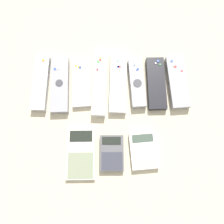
% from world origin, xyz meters
% --- Properties ---
extents(ground_plane, '(3.00, 3.00, 0.00)m').
position_xyz_m(ground_plane, '(0.00, 0.00, 0.00)').
color(ground_plane, '#B2A88E').
extents(remote_0, '(0.06, 0.19, 0.03)m').
position_xyz_m(remote_0, '(-0.23, 0.14, 0.01)').
color(remote_0, '#B7B7BC').
rests_on(remote_0, ground_plane).
extents(remote_1, '(0.06, 0.19, 0.03)m').
position_xyz_m(remote_1, '(-0.17, 0.13, 0.01)').
color(remote_1, gray).
rests_on(remote_1, ground_plane).
extents(remote_2, '(0.07, 0.16, 0.02)m').
position_xyz_m(remote_2, '(-0.10, 0.13, 0.01)').
color(remote_2, silver).
rests_on(remote_2, ground_plane).
extents(remote_3, '(0.06, 0.22, 0.03)m').
position_xyz_m(remote_3, '(-0.03, 0.13, 0.01)').
color(remote_3, white).
rests_on(remote_3, ground_plane).
extents(remote_4, '(0.07, 0.21, 0.02)m').
position_xyz_m(remote_4, '(0.03, 0.13, 0.01)').
color(remote_4, silver).
rests_on(remote_4, ground_plane).
extents(remote_5, '(0.05, 0.17, 0.03)m').
position_xyz_m(remote_5, '(0.09, 0.13, 0.01)').
color(remote_5, gray).
rests_on(remote_5, ground_plane).
extents(remote_6, '(0.06, 0.18, 0.02)m').
position_xyz_m(remote_6, '(0.16, 0.13, 0.01)').
color(remote_6, black).
rests_on(remote_6, ground_plane).
extents(remote_7, '(0.07, 0.18, 0.03)m').
position_xyz_m(remote_7, '(0.23, 0.13, 0.01)').
color(remote_7, gray).
rests_on(remote_7, ground_plane).
extents(calculator_0, '(0.09, 0.16, 0.01)m').
position_xyz_m(calculator_0, '(-0.10, -0.10, 0.01)').
color(calculator_0, beige).
rests_on(calculator_0, ground_plane).
extents(calculator_1, '(0.08, 0.11, 0.02)m').
position_xyz_m(calculator_1, '(0.00, -0.10, 0.01)').
color(calculator_1, '#4C4C51').
rests_on(calculator_1, ground_plane).
extents(calculator_2, '(0.09, 0.12, 0.02)m').
position_xyz_m(calculator_2, '(0.10, -0.10, 0.01)').
color(calculator_2, silver).
rests_on(calculator_2, ground_plane).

